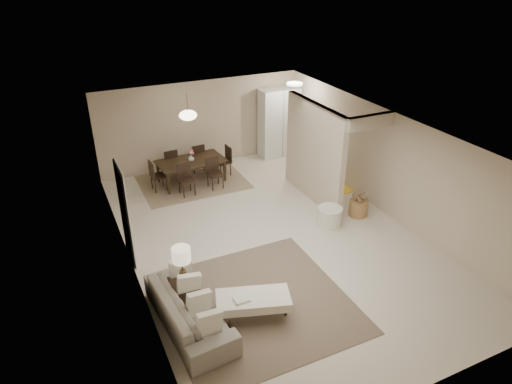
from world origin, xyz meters
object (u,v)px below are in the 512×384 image
round_pouf (330,217)px  sofa (189,309)px  pantry_cabinet (279,123)px  dining_table (192,172)px  side_table (185,296)px  wicker_basket (358,208)px  ottoman_bench (253,301)px

round_pouf → sofa: bearing=-156.4°
pantry_cabinet → dining_table: 3.22m
pantry_cabinet → side_table: size_ratio=4.00×
sofa → dining_table: 5.51m
pantry_cabinet → round_pouf: size_ratio=3.68×
pantry_cabinet → dining_table: size_ratio=1.16×
side_table → wicker_basket: bearing=16.4°
round_pouf → wicker_basket: 0.89m
wicker_basket → dining_table: (-3.05, 3.41, 0.12)m
ottoman_bench → round_pouf: 3.51m
pantry_cabinet → side_table: (-4.75, -5.55, -0.79)m
side_table → ottoman_bench: bearing=-35.7°
pantry_cabinet → side_table: 7.35m
ottoman_bench → dining_table: 5.57m
ottoman_bench → dining_table: bearing=100.7°
wicker_basket → round_pouf: bearing=-173.5°
side_table → round_pouf: size_ratio=0.92×
side_table → wicker_basket: size_ratio=1.15×
pantry_cabinet → round_pouf: (-0.88, -4.25, -0.83)m
round_pouf → dining_table: size_ratio=0.32×
ottoman_bench → side_table: side_table is taller
ottoman_bench → side_table: bearing=162.3°
pantry_cabinet → side_table: pantry_cabinet is taller
ottoman_bench → side_table: 1.23m
round_pouf → dining_table: 4.13m
ottoman_bench → side_table: (-0.99, 0.71, -0.10)m
pantry_cabinet → wicker_basket: bearing=-90.0°
sofa → dining_table: sofa is taller
pantry_cabinet → wicker_basket: 4.24m
side_table → dining_table: (1.70, 4.81, 0.06)m
sofa → dining_table: bearing=-23.4°
sofa → wicker_basket: 5.13m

